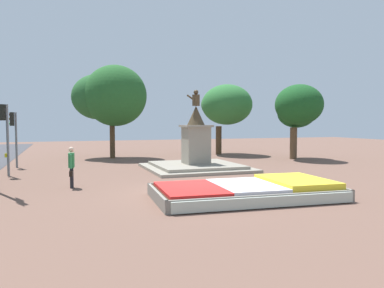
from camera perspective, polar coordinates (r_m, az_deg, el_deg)
name	(u,v)px	position (r m, az deg, el deg)	size (l,w,h in m)	color
ground_plane	(192,193)	(14.38, 0.07, -7.52)	(85.03, 85.03, 0.00)	brown
flower_planter	(250,191)	(13.58, 8.79, -7.08)	(6.73, 3.85, 0.62)	#38281C
statue_monument	(196,155)	(21.52, 0.61, -1.71)	(5.60, 5.60, 4.55)	gray
traffic_light_mid_block	(5,127)	(20.85, -26.60, 2.36)	(0.41, 0.29, 3.60)	slate
traffic_light_far_corner	(14,129)	(24.52, -25.51, 2.11)	(0.42, 0.30, 3.30)	slate
pedestrian_with_handbag	(71,165)	(16.16, -17.90, -3.04)	(0.26, 0.73, 1.70)	black
park_tree_far_left	(109,96)	(28.93, -12.47, 7.12)	(5.47, 4.93, 6.96)	#4C3823
park_tree_behind_statue	(298,108)	(28.37, 15.85, 5.29)	(3.61, 4.37, 5.41)	brown
park_tree_far_right	(225,105)	(31.61, 5.00, 5.96)	(4.14, 5.16, 5.83)	#4C3823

